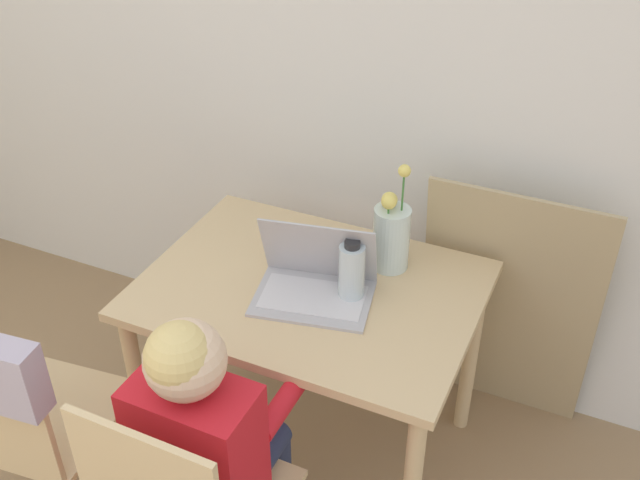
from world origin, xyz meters
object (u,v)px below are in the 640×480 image
Objects in this scene: flower_vase at (391,234)px; laptop at (315,278)px; water_bottle at (352,272)px; chair_spare at (8,403)px; person_seated at (207,430)px.

laptop is at bearing -124.35° from flower_vase.
chair_spare is at bearing -136.45° from water_bottle.
laptop reaches higher than chair_spare.
laptop is at bearing -138.99° from chair_spare.
laptop is at bearing -166.97° from water_bottle.
person_seated is at bearing -105.77° from laptop.
chair_spare is 1.00m from water_bottle.
person_seated is 5.18× the size of water_bottle.
water_bottle is (0.14, 0.57, 0.15)m from person_seated.
person_seated is at bearing -175.96° from chair_spare.
chair_spare is at bearing -144.45° from laptop.
person_seated reaches higher than water_bottle.
laptop is 0.11m from water_bottle.
flower_vase is at bearing -103.51° from person_seated.
chair_spare is 2.51× the size of flower_vase.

